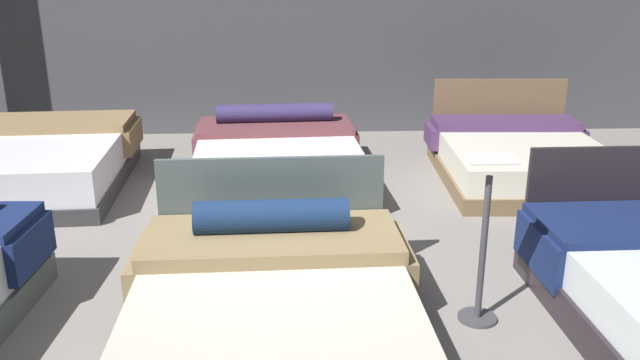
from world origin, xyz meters
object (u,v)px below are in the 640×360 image
at_px(bed_3, 41,162).
at_px(bed_1, 273,304).
at_px(price_sign, 482,260).
at_px(bed_4, 278,160).
at_px(bed_5, 519,158).

bearing_deg(bed_3, bed_1, -54.00).
xyz_separation_m(bed_1, price_sign, (1.25, 0.17, 0.17)).
height_order(bed_4, bed_5, bed_5).
bearing_deg(bed_4, bed_3, 177.73).
xyz_separation_m(bed_4, price_sign, (1.27, -2.74, 0.18)).
relative_size(bed_4, price_sign, 2.16).
relative_size(bed_1, bed_4, 0.89).
height_order(bed_3, bed_5, bed_5).
bearing_deg(price_sign, bed_4, 114.86).
height_order(bed_5, price_sign, price_sign).
bearing_deg(bed_1, bed_3, 127.59).
relative_size(bed_5, price_sign, 1.94).
xyz_separation_m(bed_3, price_sign, (3.59, -2.70, 0.15)).
relative_size(bed_4, bed_5, 1.11).
height_order(bed_4, price_sign, price_sign).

